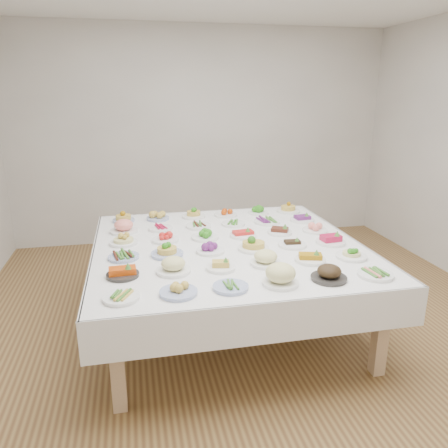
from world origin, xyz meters
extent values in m
plane|color=olive|center=(0.00, 0.00, 0.00)|extent=(5.00, 5.00, 0.00)
cube|color=silver|center=(0.00, 2.50, 1.40)|extent=(5.00, 0.02, 2.80)
cube|color=white|center=(-0.21, 0.03, 0.72)|extent=(2.18, 2.18, 0.06)
cube|color=white|center=(-0.21, 1.12, 0.61)|extent=(2.20, 0.02, 0.28)
cube|color=white|center=(-0.21, -1.06, 0.61)|extent=(2.20, 0.02, 0.28)
cube|color=white|center=(0.89, 0.03, 0.61)|extent=(0.01, 2.20, 0.28)
cube|color=white|center=(-1.30, 0.03, 0.61)|extent=(0.02, 2.20, 0.28)
cube|color=tan|center=(-1.12, -0.88, 0.34)|extent=(0.09, 0.09, 0.69)
cube|color=tan|center=(0.71, -0.88, 0.34)|extent=(0.09, 0.09, 0.69)
cube|color=tan|center=(-1.12, 0.94, 0.34)|extent=(0.09, 0.09, 0.69)
cube|color=tan|center=(0.71, 0.94, 0.34)|extent=(0.09, 0.09, 0.69)
cylinder|color=white|center=(-1.06, -0.83, 0.76)|extent=(0.22, 0.22, 0.02)
cylinder|color=#4C66B2|center=(-0.71, -0.83, 0.76)|extent=(0.24, 0.24, 0.02)
cylinder|color=#4C66B2|center=(-0.38, -0.83, 0.76)|extent=(0.23, 0.23, 0.02)
cylinder|color=white|center=(-0.04, -0.83, 0.76)|extent=(0.24, 0.24, 0.02)
cylinder|color=#2B2926|center=(0.30, -0.83, 0.76)|extent=(0.24, 0.24, 0.02)
cylinder|color=white|center=(0.64, -0.84, 0.76)|extent=(0.24, 0.24, 0.02)
cylinder|color=#2B2926|center=(-1.06, -0.48, 0.76)|extent=(0.22, 0.22, 0.02)
cylinder|color=white|center=(-0.71, -0.48, 0.76)|extent=(0.24, 0.24, 0.02)
cylinder|color=white|center=(-0.37, -0.49, 0.76)|extent=(0.21, 0.21, 0.02)
cylinder|color=white|center=(-0.03, -0.48, 0.76)|extent=(0.22, 0.22, 0.02)
cylinder|color=white|center=(0.31, -0.48, 0.76)|extent=(0.23, 0.23, 0.02)
cylinder|color=white|center=(0.65, -0.48, 0.76)|extent=(0.23, 0.23, 0.02)
cylinder|color=#4C66B2|center=(-1.05, -0.13, 0.76)|extent=(0.23, 0.23, 0.02)
cylinder|color=#4C66B2|center=(-0.72, -0.14, 0.76)|extent=(0.25, 0.25, 0.02)
cylinder|color=white|center=(-0.38, -0.14, 0.76)|extent=(0.22, 0.22, 0.02)
cylinder|color=white|center=(-0.03, -0.15, 0.76)|extent=(0.25, 0.25, 0.02)
cylinder|color=white|center=(0.30, -0.13, 0.76)|extent=(0.23, 0.23, 0.02)
cylinder|color=white|center=(0.64, -0.14, 0.76)|extent=(0.24, 0.24, 0.02)
cylinder|color=white|center=(-1.06, 0.21, 0.76)|extent=(0.23, 0.23, 0.02)
cylinder|color=white|center=(-0.71, 0.21, 0.76)|extent=(0.22, 0.22, 0.02)
cylinder|color=white|center=(-0.37, 0.21, 0.76)|extent=(0.23, 0.23, 0.02)
cylinder|color=white|center=(-0.03, 0.19, 0.76)|extent=(0.23, 0.23, 0.02)
cylinder|color=white|center=(0.31, 0.21, 0.76)|extent=(0.22, 0.22, 0.02)
cylinder|color=white|center=(0.64, 0.19, 0.76)|extent=(0.22, 0.22, 0.02)
cylinder|color=white|center=(-1.06, 0.54, 0.76)|extent=(0.25, 0.25, 0.02)
cylinder|color=white|center=(-0.73, 0.55, 0.76)|extent=(0.22, 0.22, 0.02)
cylinder|color=white|center=(-0.37, 0.55, 0.76)|extent=(0.23, 0.23, 0.02)
cylinder|color=white|center=(-0.04, 0.55, 0.76)|extent=(0.22, 0.22, 0.02)
cylinder|color=white|center=(0.30, 0.55, 0.76)|extent=(0.24, 0.24, 0.02)
cylinder|color=white|center=(0.66, 0.54, 0.76)|extent=(0.23, 0.23, 0.02)
cylinder|color=#4C66B2|center=(-1.06, 0.88, 0.76)|extent=(0.21, 0.21, 0.02)
cylinder|color=#4C66B2|center=(-0.73, 0.89, 0.76)|extent=(0.22, 0.22, 0.02)
cylinder|color=white|center=(-0.37, 0.89, 0.76)|extent=(0.23, 0.23, 0.02)
cylinder|color=white|center=(-0.04, 0.88, 0.76)|extent=(0.23, 0.23, 0.02)
cylinder|color=white|center=(0.31, 0.89, 0.76)|extent=(0.21, 0.21, 0.02)
cylinder|color=white|center=(0.64, 0.89, 0.76)|extent=(0.24, 0.24, 0.02)
camera|label=1|loc=(-0.95, -3.33, 1.96)|focal=35.00mm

